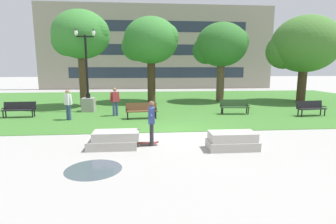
{
  "coord_description": "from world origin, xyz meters",
  "views": [
    {
      "loc": [
        -1.39,
        -11.59,
        2.97
      ],
      "look_at": [
        -0.49,
        -1.4,
        1.2
      ],
      "focal_mm": 28.0,
      "sensor_mm": 36.0,
      "label": 1
    }
  ],
  "objects_px": {
    "concrete_block_left": "(232,141)",
    "person_skateboarder": "(152,120)",
    "park_bench_near_right": "(311,107)",
    "park_bench_near_left": "(19,108)",
    "person_bystander_far_lawn": "(68,103)",
    "park_bench_far_right": "(235,106)",
    "concrete_block_center": "(114,140)",
    "park_bench_far_left": "(141,110)",
    "person_bystander_near_lawn": "(115,100)",
    "lamp_post_center": "(88,95)",
    "skateboard": "(145,143)"
  },
  "relations": [
    {
      "from": "concrete_block_left",
      "to": "person_bystander_near_lawn",
      "type": "distance_m",
      "value": 8.56
    },
    {
      "from": "person_skateboarder",
      "to": "park_bench_far_left",
      "type": "distance_m",
      "value": 5.28
    },
    {
      "from": "concrete_block_left",
      "to": "person_skateboarder",
      "type": "distance_m",
      "value": 3.08
    },
    {
      "from": "person_bystander_near_lawn",
      "to": "concrete_block_center",
      "type": "bearing_deg",
      "value": -84.19
    },
    {
      "from": "park_bench_near_left",
      "to": "person_bystander_far_lawn",
      "type": "relative_size",
      "value": 1.07
    },
    {
      "from": "concrete_block_center",
      "to": "park_bench_near_left",
      "type": "distance_m",
      "value": 9.05
    },
    {
      "from": "concrete_block_center",
      "to": "person_bystander_far_lawn",
      "type": "distance_m",
      "value": 6.32
    },
    {
      "from": "skateboard",
      "to": "park_bench_far_left",
      "type": "xyz_separation_m",
      "value": [
        -0.2,
        5.23,
        0.45
      ]
    },
    {
      "from": "park_bench_near_right",
      "to": "lamp_post_center",
      "type": "bearing_deg",
      "value": 168.45
    },
    {
      "from": "person_bystander_near_lawn",
      "to": "person_bystander_far_lawn",
      "type": "relative_size",
      "value": 1.0
    },
    {
      "from": "concrete_block_center",
      "to": "park_bench_near_right",
      "type": "height_order",
      "value": "park_bench_near_right"
    },
    {
      "from": "park_bench_near_left",
      "to": "concrete_block_center",
      "type": "bearing_deg",
      "value": -46.14
    },
    {
      "from": "park_bench_near_left",
      "to": "person_bystander_far_lawn",
      "type": "distance_m",
      "value": 3.34
    },
    {
      "from": "park_bench_far_right",
      "to": "person_bystander_near_lawn",
      "type": "distance_m",
      "value": 7.46
    },
    {
      "from": "concrete_block_left",
      "to": "park_bench_far_left",
      "type": "distance_m",
      "value": 6.88
    },
    {
      "from": "skateboard",
      "to": "park_bench_near_right",
      "type": "distance_m",
      "value": 11.33
    },
    {
      "from": "person_skateboarder",
      "to": "park_bench_far_left",
      "type": "xyz_separation_m",
      "value": [
        -0.45,
        5.24,
        -0.44
      ]
    },
    {
      "from": "park_bench_near_left",
      "to": "park_bench_near_right",
      "type": "distance_m",
      "value": 17.5
    },
    {
      "from": "park_bench_near_left",
      "to": "lamp_post_center",
      "type": "distance_m",
      "value": 4.09
    },
    {
      "from": "concrete_block_left",
      "to": "park_bench_near_left",
      "type": "xyz_separation_m",
      "value": [
        -10.57,
        7.03,
        0.23
      ]
    },
    {
      "from": "concrete_block_center",
      "to": "park_bench_far_left",
      "type": "bearing_deg",
      "value": 80.31
    },
    {
      "from": "person_skateboarder",
      "to": "skateboard",
      "type": "xyz_separation_m",
      "value": [
        -0.25,
        0.01,
        -0.89
      ]
    },
    {
      "from": "concrete_block_center",
      "to": "park_bench_far_left",
      "type": "height_order",
      "value": "park_bench_far_left"
    },
    {
      "from": "person_skateboarder",
      "to": "person_bystander_near_lawn",
      "type": "height_order",
      "value": "person_bystander_near_lawn"
    },
    {
      "from": "concrete_block_center",
      "to": "skateboard",
      "type": "height_order",
      "value": "concrete_block_center"
    },
    {
      "from": "park_bench_far_right",
      "to": "person_bystander_far_lawn",
      "type": "bearing_deg",
      "value": -174.09
    },
    {
      "from": "concrete_block_left",
      "to": "park_bench_near_right",
      "type": "height_order",
      "value": "park_bench_near_right"
    },
    {
      "from": "park_bench_near_right",
      "to": "park_bench_far_right",
      "type": "height_order",
      "value": "same"
    },
    {
      "from": "park_bench_near_right",
      "to": "lamp_post_center",
      "type": "xyz_separation_m",
      "value": [
        -13.83,
        2.83,
        0.56
      ]
    },
    {
      "from": "concrete_block_center",
      "to": "person_skateboarder",
      "type": "xyz_separation_m",
      "value": [
        1.39,
        0.25,
        0.67
      ]
    },
    {
      "from": "person_bystander_near_lawn",
      "to": "person_bystander_far_lawn",
      "type": "xyz_separation_m",
      "value": [
        -2.48,
        -1.0,
        0.0
      ]
    },
    {
      "from": "park_bench_far_left",
      "to": "park_bench_near_left",
      "type": "bearing_deg",
      "value": 171.86
    },
    {
      "from": "park_bench_near_left",
      "to": "person_bystander_far_lawn",
      "type": "bearing_deg",
      "value": -18.98
    },
    {
      "from": "skateboard",
      "to": "park_bench_near_right",
      "type": "height_order",
      "value": "park_bench_near_right"
    },
    {
      "from": "skateboard",
      "to": "person_bystander_far_lawn",
      "type": "distance_m",
      "value": 6.78
    },
    {
      "from": "person_skateboarder",
      "to": "park_bench_far_left",
      "type": "relative_size",
      "value": 0.93
    },
    {
      "from": "park_bench_far_right",
      "to": "lamp_post_center",
      "type": "height_order",
      "value": "lamp_post_center"
    },
    {
      "from": "park_bench_near_left",
      "to": "park_bench_near_right",
      "type": "relative_size",
      "value": 0.99
    },
    {
      "from": "concrete_block_left",
      "to": "lamp_post_center",
      "type": "xyz_separation_m",
      "value": [
        -6.93,
        8.78,
        0.79
      ]
    },
    {
      "from": "park_bench_far_right",
      "to": "person_bystander_far_lawn",
      "type": "xyz_separation_m",
      "value": [
        -9.93,
        -1.03,
        0.44
      ]
    },
    {
      "from": "concrete_block_center",
      "to": "park_bench_far_left",
      "type": "distance_m",
      "value": 5.58
    },
    {
      "from": "person_skateboarder",
      "to": "park_bench_far_left",
      "type": "height_order",
      "value": "person_skateboarder"
    },
    {
      "from": "skateboard",
      "to": "park_bench_near_right",
      "type": "xyz_separation_m",
      "value": [
        10.06,
        5.19,
        0.45
      ]
    },
    {
      "from": "concrete_block_center",
      "to": "park_bench_far_right",
      "type": "distance_m",
      "value": 9.39
    },
    {
      "from": "concrete_block_center",
      "to": "person_bystander_near_lawn",
      "type": "bearing_deg",
      "value": 95.81
    },
    {
      "from": "lamp_post_center",
      "to": "person_skateboarder",
      "type": "bearing_deg",
      "value": -63.44
    },
    {
      "from": "park_bench_near_left",
      "to": "park_bench_far_left",
      "type": "xyz_separation_m",
      "value": [
        7.21,
        -1.03,
        0.0
      ]
    },
    {
      "from": "person_bystander_near_lawn",
      "to": "lamp_post_center",
      "type": "bearing_deg",
      "value": 137.0
    },
    {
      "from": "park_bench_far_right",
      "to": "park_bench_near_right",
      "type": "bearing_deg",
      "value": -12.99
    },
    {
      "from": "park_bench_near_right",
      "to": "concrete_block_center",
      "type": "bearing_deg",
      "value": -154.02
    }
  ]
}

